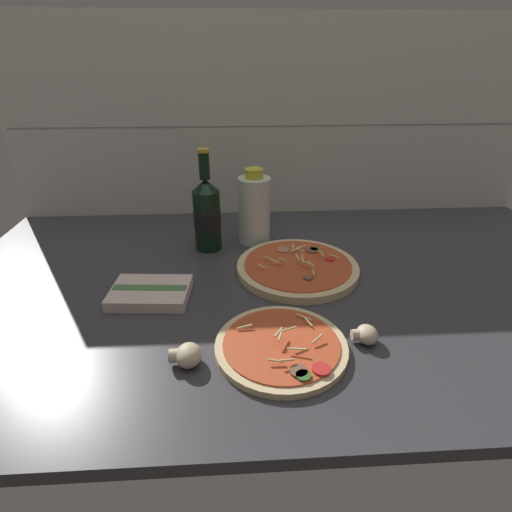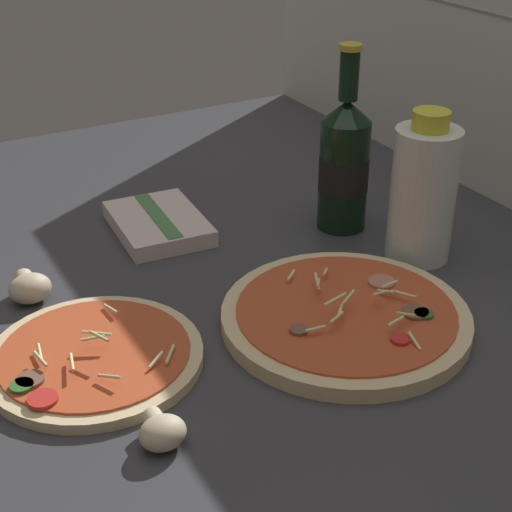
# 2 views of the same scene
# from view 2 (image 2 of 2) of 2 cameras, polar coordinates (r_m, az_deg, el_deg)

# --- Properties ---
(counter_slab) EXTENTS (1.60, 0.90, 0.03)m
(counter_slab) POSITION_cam_2_polar(r_m,az_deg,el_deg) (0.92, 3.60, -5.95)
(counter_slab) COLOR #38383D
(counter_slab) RESTS_ON ground
(pizza_near) EXTENTS (0.24, 0.24, 0.04)m
(pizza_near) POSITION_cam_2_polar(r_m,az_deg,el_deg) (0.87, -11.68, -7.21)
(pizza_near) COLOR beige
(pizza_near) RESTS_ON counter_slab
(pizza_far) EXTENTS (0.29, 0.29, 0.05)m
(pizza_far) POSITION_cam_2_polar(r_m,az_deg,el_deg) (0.92, 6.55, -4.44)
(pizza_far) COLOR beige
(pizza_far) RESTS_ON counter_slab
(beer_bottle) EXTENTS (0.07, 0.07, 0.26)m
(beer_bottle) POSITION_cam_2_polar(r_m,az_deg,el_deg) (1.12, 6.43, 6.73)
(beer_bottle) COLOR black
(beer_bottle) RESTS_ON counter_slab
(oil_bottle) EXTENTS (0.09, 0.09, 0.20)m
(oil_bottle) POSITION_cam_2_polar(r_m,az_deg,el_deg) (1.05, 12.05, 4.56)
(oil_bottle) COLOR silver
(oil_bottle) RESTS_ON counter_slab
(mushroom_left) EXTENTS (0.05, 0.05, 0.04)m
(mushroom_left) POSITION_cam_2_polar(r_m,az_deg,el_deg) (1.00, -16.15, -2.21)
(mushroom_left) COLOR beige
(mushroom_left) RESTS_ON counter_slab
(mushroom_right) EXTENTS (0.05, 0.05, 0.03)m
(mushroom_right) POSITION_cam_2_polar(r_m,az_deg,el_deg) (0.76, -6.88, -12.55)
(mushroom_right) COLOR beige
(mushroom_right) RESTS_ON counter_slab
(dish_towel) EXTENTS (0.17, 0.13, 0.03)m
(dish_towel) POSITION_cam_2_polar(r_m,az_deg,el_deg) (1.14, -7.12, 2.36)
(dish_towel) COLOR beige
(dish_towel) RESTS_ON counter_slab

